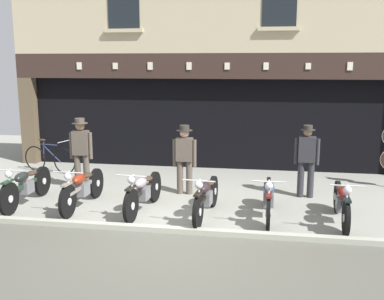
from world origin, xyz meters
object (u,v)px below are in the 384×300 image
object	(u,v)px
motorcycle_center_left	(143,191)
motorcycle_center	(206,196)
salesman_right	(307,158)
advert_board_far	(122,106)
motorcycle_left	(82,187)
advert_board_near	(152,108)
motorcycle_right	(342,202)
motorcycle_center_right	(268,197)
salesman_left	(81,150)
motorcycle_far_left	(26,185)
leaning_bicycle	(49,159)
shopkeeper_center	(185,156)

from	to	relation	value
motorcycle_center_left	motorcycle_center	xyz separation A→B (m)	(1.32, -0.13, -0.00)
motorcycle_center	salesman_right	bearing A→B (deg)	-135.09
motorcycle_center_left	advert_board_far	xyz separation A→B (m)	(-1.80, 4.26, 1.34)
motorcycle_left	motorcycle_center_left	bearing A→B (deg)	178.92
motorcycle_center	advert_board_near	bearing A→B (deg)	-58.51
motorcycle_center	motorcycle_right	distance (m)	2.61
motorcycle_right	advert_board_near	size ratio (longest dim) A/B	1.94
salesman_right	motorcycle_center_left	bearing A→B (deg)	28.62
motorcycle_left	advert_board_far	distance (m)	4.42
motorcycle_center	motorcycle_center_right	bearing A→B (deg)	-167.59
salesman_left	salesman_right	size ratio (longest dim) A/B	1.05
motorcycle_far_left	motorcycle_center_right	world-z (taller)	motorcycle_far_left
motorcycle_far_left	salesman_right	size ratio (longest dim) A/B	1.26
motorcycle_left	salesman_left	xyz separation A→B (m)	(-0.57, 1.34, 0.55)
motorcycle_center_left	motorcycle_right	world-z (taller)	motorcycle_center_left
salesman_left	leaning_bicycle	bearing A→B (deg)	-48.06
motorcycle_far_left	leaning_bicycle	distance (m)	3.06
salesman_right	shopkeeper_center	bearing A→B (deg)	7.01
motorcycle_right	salesman_left	bearing A→B (deg)	-12.22
motorcycle_far_left	salesman_right	bearing A→B (deg)	-165.75
salesman_left	salesman_right	distance (m)	5.31
advert_board_near	motorcycle_right	bearing A→B (deg)	-41.94
motorcycle_center_left	salesman_left	bearing A→B (deg)	-31.34
motorcycle_far_left	advert_board_far	distance (m)	4.51
motorcycle_center_right	shopkeeper_center	bearing A→B (deg)	-35.49
motorcycle_center_left	shopkeeper_center	bearing A→B (deg)	-108.29
motorcycle_center_right	advert_board_far	bearing A→B (deg)	-43.99
advert_board_far	motorcycle_center	bearing A→B (deg)	-54.52
advert_board_far	motorcycle_right	bearing A→B (deg)	-37.00
motorcycle_center_right	advert_board_far	xyz separation A→B (m)	(-4.35, 4.22, 1.35)
advert_board_far	motorcycle_far_left	bearing A→B (deg)	-101.00
shopkeeper_center	salesman_right	size ratio (longest dim) A/B	0.98
motorcycle_right	shopkeeper_center	bearing A→B (deg)	-22.28
motorcycle_center	salesman_right	distance (m)	2.74
motorcycle_center	salesman_left	xyz separation A→B (m)	(-3.24, 1.53, 0.55)
motorcycle_right	motorcycle_center	bearing A→B (deg)	3.26
advert_board_near	advert_board_far	xyz separation A→B (m)	(-0.93, -0.00, 0.06)
motorcycle_far_left	leaning_bicycle	xyz separation A→B (m)	(-0.93, 2.92, -0.05)
motorcycle_center_left	shopkeeper_center	distance (m)	1.62
motorcycle_center_left	advert_board_far	distance (m)	4.81
motorcycle_left	salesman_right	world-z (taller)	salesman_right
shopkeeper_center	salesman_right	bearing A→B (deg)	-176.69
motorcycle_far_left	advert_board_far	xyz separation A→B (m)	(0.82, 4.22, 1.34)
salesman_left	advert_board_far	size ratio (longest dim) A/B	1.76
motorcycle_far_left	salesman_right	xyz separation A→B (m)	(6.01, 1.58, 0.48)
leaning_bicycle	motorcycle_far_left	bearing A→B (deg)	30.49
motorcycle_center_left	salesman_right	bearing A→B (deg)	-149.76
motorcycle_center_left	motorcycle_center_right	bearing A→B (deg)	-174.39
motorcycle_center	motorcycle_left	bearing A→B (deg)	0.63
motorcycle_center	salesman_right	xyz separation A→B (m)	(2.07, 1.74, 0.49)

